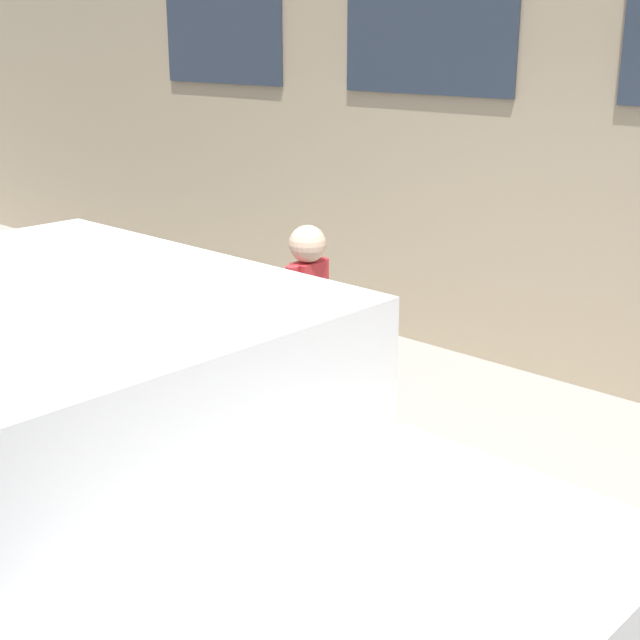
# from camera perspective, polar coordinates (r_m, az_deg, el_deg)

# --- Properties ---
(ground_plane) EXTENTS (80.00, 80.00, 0.00)m
(ground_plane) POSITION_cam_1_polar(r_m,az_deg,el_deg) (4.82, -2.90, -13.76)
(ground_plane) COLOR #2D2D30
(sidewalk) EXTENTS (2.75, 60.00, 0.13)m
(sidewalk) POSITION_cam_1_polar(r_m,az_deg,el_deg) (5.71, 7.12, -7.85)
(sidewalk) COLOR #9E9B93
(sidewalk) RESTS_ON ground_plane
(fire_hydrant) EXTENTS (0.31, 0.43, 0.81)m
(fire_hydrant) POSITION_cam_1_polar(r_m,az_deg,el_deg) (4.94, 0.84, -5.87)
(fire_hydrant) COLOR gray
(fire_hydrant) RESTS_ON sidewalk
(person) EXTENTS (0.33, 0.22, 1.36)m
(person) POSITION_cam_1_polar(r_m,az_deg,el_deg) (5.24, -0.78, 0.28)
(person) COLOR navy
(person) RESTS_ON sidewalk
(parked_car_white_near) EXTENTS (1.90, 4.48, 1.60)m
(parked_car_white_near) POSITION_cam_1_polar(r_m,az_deg,el_deg) (3.83, -16.28, -8.39)
(parked_car_white_near) COLOR black
(parked_car_white_near) RESTS_ON ground_plane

